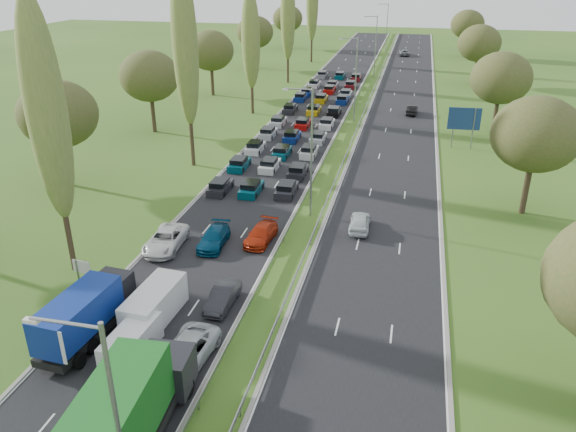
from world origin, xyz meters
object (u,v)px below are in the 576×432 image
Objects in this scene: white_van_rear at (133,341)px; info_sign at (82,270)px; white_van_front at (156,302)px; near_car_2 at (166,240)px; blue_lorry at (88,312)px; direction_sign at (464,121)px.

info_sign reaches higher than white_van_rear.
near_car_2 is at bearing 113.92° from white_van_front.
near_car_2 is 13.78m from white_van_rear.
info_sign is at bearing 129.50° from blue_lorry.
white_van_rear is at bearing -114.58° from direction_sign.
white_van_rear is (0.28, -3.89, -0.19)m from white_van_front.
near_car_2 is 7.70m from info_sign.
direction_sign reaches higher than info_sign.
direction_sign is at bearing 66.32° from blue_lorry.
white_van_front is (3.52, -9.35, 0.36)m from near_car_2.
white_van_front is (3.19, 2.93, -0.67)m from blue_lorry.
white_van_rear is at bearing -77.39° from near_car_2.
blue_lorry reaches higher than white_van_rear.
info_sign is (-6.95, 2.48, 0.21)m from white_van_front.
blue_lorry reaches higher than info_sign.
blue_lorry reaches higher than white_van_front.
white_van_rear is 51.92m from direction_sign.
white_van_front is 7.38m from info_sign.
near_car_2 is 42.45m from direction_sign.
near_car_2 is at bearing 63.50° from info_sign.
white_van_front is 48.53m from direction_sign.
blue_lorry is 3.71m from white_van_rear.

